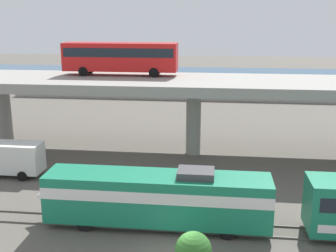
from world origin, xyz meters
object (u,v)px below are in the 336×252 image
train_locomotive (146,195)px  parked_car_4 (242,82)px  parked_car_1 (118,83)px  parked_car_3 (178,80)px  service_truck_east (7,158)px  transit_bus_on_overpass (120,56)px  parked_car_0 (273,85)px  parked_car_2 (112,81)px

train_locomotive → parked_car_4: bearing=-99.8°
train_locomotive → parked_car_1: (-13.17, 47.74, 0.02)m
train_locomotive → parked_car_3: train_locomotive is taller
service_truck_east → parked_car_4: size_ratio=1.52×
transit_bus_on_overpass → parked_car_0: size_ratio=2.58×
parked_car_0 → parked_car_2: bearing=-2.8°
transit_bus_on_overpass → parked_car_3: 35.00m
parked_car_0 → parked_car_4: size_ratio=1.04×
transit_bus_on_overpass → service_truck_east: 15.48m
train_locomotive → service_truck_east: bearing=-29.1°
transit_bus_on_overpass → parked_car_2: size_ratio=2.68×
transit_bus_on_overpass → parked_car_2: (-9.26, 32.01, -7.62)m
parked_car_0 → train_locomotive: bearing=73.8°
transit_bus_on_overpass → parked_car_1: bearing=104.1°
train_locomotive → parked_car_1: 49.52m
train_locomotive → parked_car_0: bearing=-106.2°
parked_car_2 → train_locomotive: bearing=-73.4°
service_truck_east → parked_car_2: 42.24m
train_locomotive → transit_bus_on_overpass: bearing=-72.5°
transit_bus_on_overpass → parked_car_3: (2.78, 34.05, -7.62)m
parked_car_0 → parked_car_1: size_ratio=1.10×
transit_bus_on_overpass → parked_car_1: size_ratio=2.85×
train_locomotive → parked_car_0: size_ratio=3.47×
train_locomotive → parked_car_4: train_locomotive is taller
transit_bus_on_overpass → parked_car_1: transit_bus_on_overpass is taller
parked_car_0 → parked_car_3: (-17.00, 3.44, -0.00)m
parked_car_1 → parked_car_3: bearing=-157.3°
parked_car_2 → parked_car_3: size_ratio=0.95×
train_locomotive → parked_car_1: size_ratio=3.83×
parked_car_4 → parked_car_1: bearing=9.1°
service_truck_east → parked_car_0: service_truck_east is taller
transit_bus_on_overpass → parked_car_3: size_ratio=2.56×
parked_car_2 → parked_car_4: same height
parked_car_1 → parked_car_4: same height
service_truck_east → parked_car_4: 49.08m
parked_car_2 → transit_bus_on_overpass: bearing=-73.9°
parked_car_3 → parked_car_4: 11.74m
service_truck_east → parked_car_1: size_ratio=1.61×
parked_car_0 → transit_bus_on_overpass: bearing=57.1°
service_truck_east → parked_car_2: (-1.00, 42.22, 0.58)m
parked_car_0 → parked_car_2: size_ratio=1.04×
service_truck_east → parked_car_1: 39.98m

